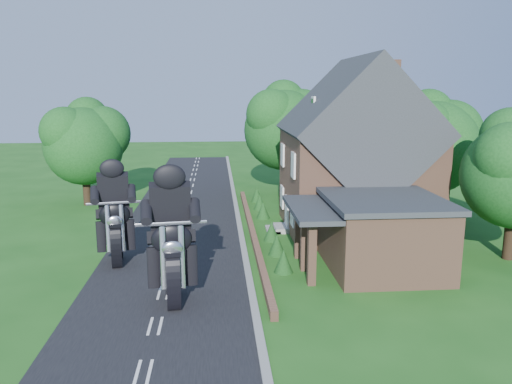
{
  "coord_description": "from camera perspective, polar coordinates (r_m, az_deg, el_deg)",
  "views": [
    {
      "loc": [
        2.27,
        -22.74,
        8.28
      ],
      "look_at": [
        4.43,
        4.02,
        2.8
      ],
      "focal_mm": 35.0,
      "sensor_mm": 36.0,
      "label": 1
    }
  ],
  "objects": [
    {
      "name": "motorcycle_follow",
      "position": [
        25.24,
        -15.64,
        -6.22
      ],
      "size": [
        0.71,
        1.7,
        1.54
      ],
      "primitive_type": null,
      "rotation": [
        0.0,
        0.0,
        3.32
      ],
      "color": "black",
      "rests_on": "ground"
    },
    {
      "name": "motorcycle_lead",
      "position": [
        20.26,
        -9.46,
        -10.19
      ],
      "size": [
        0.65,
        1.84,
        1.67
      ],
      "primitive_type": null,
      "rotation": [
        0.0,
        0.0,
        3.25
      ],
      "color": "black",
      "rests_on": "ground"
    },
    {
      "name": "annex",
      "position": [
        24.12,
        13.98,
        -4.48
      ],
      "size": [
        7.05,
        5.94,
        3.44
      ],
      "color": "brown",
      "rests_on": "ground"
    },
    {
      "name": "tree_house_right",
      "position": [
        34.64,
        20.05,
        5.72
      ],
      "size": [
        6.51,
        6.0,
        8.4
      ],
      "color": "black",
      "rests_on": "ground"
    },
    {
      "name": "road",
      "position": [
        24.31,
        -9.8,
        -8.53
      ],
      "size": [
        7.0,
        80.0,
        0.02
      ],
      "primitive_type": "cube",
      "color": "black",
      "rests_on": "ground"
    },
    {
      "name": "tree_far_road",
      "position": [
        38.12,
        -18.54,
        5.76
      ],
      "size": [
        6.08,
        5.6,
        7.84
      ],
      "color": "black",
      "rests_on": "ground"
    },
    {
      "name": "ground",
      "position": [
        24.31,
        -9.8,
        -8.55
      ],
      "size": [
        120.0,
        120.0,
        0.0
      ],
      "primitive_type": "plane",
      "color": "#1A5016",
      "rests_on": "ground"
    },
    {
      "name": "shrub_f",
      "position": [
        37.67,
        0.1,
        -0.31
      ],
      "size": [
        0.9,
        0.9,
        1.1
      ],
      "primitive_type": "cone",
      "color": "#113713",
      "rests_on": "ground"
    },
    {
      "name": "house",
      "position": [
        30.15,
        11.28,
        3.81
      ],
      "size": [
        9.54,
        8.64,
        10.24
      ],
      "color": "brown",
      "rests_on": "ground"
    },
    {
      "name": "tree_behind_house",
      "position": [
        40.72,
        12.54,
        8.37
      ],
      "size": [
        7.81,
        7.2,
        10.08
      ],
      "color": "black",
      "rests_on": "ground"
    },
    {
      "name": "shrub_a",
      "position": [
        23.27,
        3.16,
        -7.88
      ],
      "size": [
        0.9,
        0.9,
        1.1
      ],
      "primitive_type": "cone",
      "color": "#113713",
      "rests_on": "ground"
    },
    {
      "name": "kerb",
      "position": [
        24.22,
        -1.08,
        -8.3
      ],
      "size": [
        0.3,
        80.0,
        0.12
      ],
      "primitive_type": "cube",
      "color": "gray",
      "rests_on": "ground"
    },
    {
      "name": "tree_behind_left",
      "position": [
        40.38,
        3.83,
        7.89
      ],
      "size": [
        6.94,
        6.4,
        9.16
      ],
      "color": "black",
      "rests_on": "ground"
    },
    {
      "name": "shrub_d",
      "position": [
        32.81,
        0.82,
        -2.09
      ],
      "size": [
        0.9,
        0.9,
        1.1
      ],
      "primitive_type": "cone",
      "color": "#113713",
      "rests_on": "ground"
    },
    {
      "name": "garden_wall",
      "position": [
        28.97,
        -0.41,
        -4.66
      ],
      "size": [
        0.3,
        22.0,
        0.4
      ],
      "primitive_type": "cube",
      "color": "brown",
      "rests_on": "ground"
    },
    {
      "name": "shrub_c",
      "position": [
        28.0,
        1.79,
        -4.5
      ],
      "size": [
        0.9,
        0.9,
        1.1
      ],
      "primitive_type": "cone",
      "color": "#113713",
      "rests_on": "ground"
    },
    {
      "name": "shrub_e",
      "position": [
        35.24,
        0.44,
        -1.14
      ],
      "size": [
        0.9,
        0.9,
        1.1
      ],
      "primitive_type": "cone",
      "color": "#113713",
      "rests_on": "ground"
    },
    {
      "name": "shrub_b",
      "position": [
        25.63,
        2.41,
        -6.03
      ],
      "size": [
        0.9,
        0.9,
        1.1
      ],
      "primitive_type": "cone",
      "color": "#113713",
      "rests_on": "ground"
    }
  ]
}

